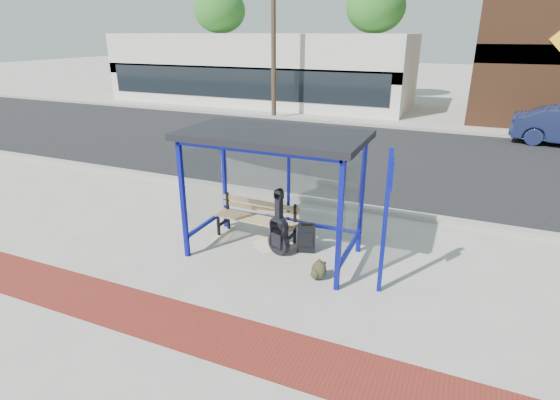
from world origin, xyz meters
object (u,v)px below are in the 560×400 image
at_px(guitar_bag, 279,232).
at_px(bench, 257,217).
at_px(suitcase, 306,238).
at_px(backpack, 318,270).

bearing_deg(guitar_bag, bench, 164.73).
xyz_separation_m(suitcase, backpack, (0.56, -0.90, -0.12)).
xyz_separation_m(bench, guitar_bag, (0.70, -0.47, -0.02)).
distance_m(bench, backpack, 2.03).
xyz_separation_m(bench, backpack, (1.71, -1.05, -0.32)).
height_order(bench, suitcase, bench).
bearing_deg(suitcase, backpack, -75.29).
relative_size(bench, backpack, 5.24).
height_order(bench, backpack, bench).
relative_size(guitar_bag, backpack, 3.65).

